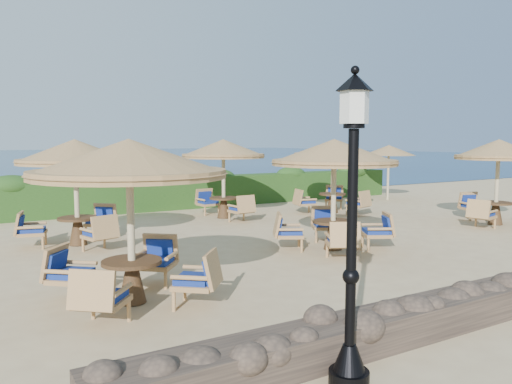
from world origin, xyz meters
name	(u,v)px	position (x,y,z in m)	size (l,w,h in m)	color
ground	(318,236)	(0.00, 0.00, 0.00)	(120.00, 120.00, 0.00)	tan
sea	(29,158)	(0.00, 70.00, 0.00)	(160.00, 160.00, 0.00)	#0C264E
hedge	(207,191)	(0.00, 7.20, 0.60)	(18.00, 0.90, 1.20)	#1C3D13
lamp_post	(352,244)	(-4.80, -6.80, 1.55)	(0.44, 0.44, 3.31)	black
extra_parasol	(389,150)	(7.80, 5.20, 2.17)	(2.30, 2.30, 2.41)	#CBBB8F
cafe_set_0	(130,187)	(-6.02, -2.94, 1.90)	(3.12, 3.12, 2.65)	#CBBB8F
cafe_set_1	(334,172)	(-0.70, -1.47, 1.87)	(3.01, 3.01, 2.65)	#CBBB8F
cafe_set_2	(498,165)	(5.95, -1.24, 1.86)	(2.75, 2.75, 2.65)	#CBBB8F
cafe_set_3	(76,169)	(-5.90, 2.17, 1.91)	(2.84, 2.84, 2.65)	#CBBB8F
cafe_set_4	(223,159)	(-0.79, 4.20, 2.01)	(2.80, 2.85, 2.65)	#CBBB8F
cafe_set_5	(333,160)	(3.17, 3.33, 1.92)	(2.86, 2.86, 2.65)	#CBBB8F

